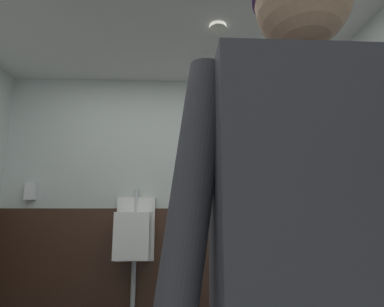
# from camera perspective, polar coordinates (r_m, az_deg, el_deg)

# --- Properties ---
(wall_back) EXTENTS (4.00, 0.12, 2.50)m
(wall_back) POSITION_cam_1_polar(r_m,az_deg,el_deg) (3.40, -5.81, -6.65)
(wall_back) COLOR silver
(wall_back) RESTS_ON ground_plane
(wainscot_band_back) EXTENTS (3.40, 0.03, 1.03)m
(wainscot_band_back) POSITION_cam_1_polar(r_m,az_deg,el_deg) (3.36, -6.13, -19.14)
(wainscot_band_back) COLOR #382319
(wainscot_band_back) RESTS_ON ground_plane
(downlight_far) EXTENTS (0.14, 0.14, 0.03)m
(downlight_far) POSITION_cam_1_polar(r_m,az_deg,el_deg) (2.68, 4.90, 22.68)
(downlight_far) COLOR white
(urinal_solo) EXTENTS (0.40, 0.34, 1.24)m
(urinal_solo) POSITION_cam_1_polar(r_m,az_deg,el_deg) (3.21, -10.95, -14.74)
(urinal_solo) COLOR white
(urinal_solo) RESTS_ON ground_plane
(person) EXTENTS (0.66, 0.60, 1.63)m
(person) POSITION_cam_1_polar(r_m,az_deg,el_deg) (0.70, 23.30, -14.11)
(person) COLOR #2D3342
(person) RESTS_ON ground_plane
(soap_dispenser) EXTENTS (0.10, 0.07, 0.18)m
(soap_dispenser) POSITION_cam_1_polar(r_m,az_deg,el_deg) (3.64, -28.15, -6.28)
(soap_dispenser) COLOR silver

